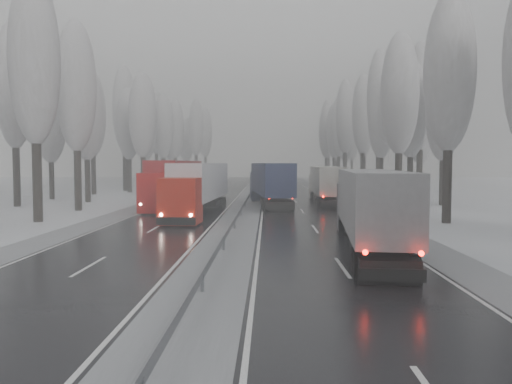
{
  "coord_description": "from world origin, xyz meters",
  "views": [
    {
      "loc": [
        2.18,
        -20.36,
        4.32
      ],
      "look_at": [
        1.31,
        16.01,
        2.2
      ],
      "focal_mm": 35.0,
      "sensor_mm": 36.0,
      "label": 1
    }
  ],
  "objects_px": {
    "truck_blue_box": "(270,181)",
    "truck_cream_box": "(325,182)",
    "box_truck_distant": "(288,178)",
    "truck_red_red": "(174,180)",
    "truck_red_white": "(199,185)",
    "truck_grey_tarp": "(369,204)"
  },
  "relations": [
    {
      "from": "truck_blue_box",
      "to": "truck_cream_box",
      "type": "height_order",
      "value": "truck_blue_box"
    },
    {
      "from": "truck_red_white",
      "to": "truck_blue_box",
      "type": "bearing_deg",
      "value": 59.17
    },
    {
      "from": "truck_blue_box",
      "to": "box_truck_distant",
      "type": "distance_m",
      "value": 49.8
    },
    {
      "from": "truck_cream_box",
      "to": "truck_blue_box",
      "type": "bearing_deg",
      "value": -150.97
    },
    {
      "from": "truck_grey_tarp",
      "to": "truck_red_white",
      "type": "relative_size",
      "value": 0.92
    },
    {
      "from": "truck_blue_box",
      "to": "truck_red_white",
      "type": "xyz_separation_m",
      "value": [
        -5.85,
        -8.79,
        0.0
      ]
    },
    {
      "from": "truck_grey_tarp",
      "to": "truck_blue_box",
      "type": "distance_m",
      "value": 25.54
    },
    {
      "from": "truck_grey_tarp",
      "to": "truck_red_white",
      "type": "distance_m",
      "value": 19.45
    },
    {
      "from": "truck_red_white",
      "to": "truck_red_red",
      "type": "relative_size",
      "value": 0.95
    },
    {
      "from": "truck_red_red",
      "to": "truck_cream_box",
      "type": "bearing_deg",
      "value": 16.26
    },
    {
      "from": "truck_red_white",
      "to": "box_truck_distant",
      "type": "bearing_deg",
      "value": 83.52
    },
    {
      "from": "truck_blue_box",
      "to": "truck_cream_box",
      "type": "xyz_separation_m",
      "value": [
        5.85,
        3.11,
        -0.2
      ]
    },
    {
      "from": "truck_red_white",
      "to": "truck_red_red",
      "type": "bearing_deg",
      "value": 116.94
    },
    {
      "from": "box_truck_distant",
      "to": "truck_blue_box",
      "type": "bearing_deg",
      "value": -96.94
    },
    {
      "from": "truck_cream_box",
      "to": "truck_red_red",
      "type": "distance_m",
      "value": 15.75
    },
    {
      "from": "truck_blue_box",
      "to": "box_truck_distant",
      "type": "relative_size",
      "value": 2.47
    },
    {
      "from": "truck_cream_box",
      "to": "box_truck_distant",
      "type": "xyz_separation_m",
      "value": [
        -2.13,
        46.53,
        -1.02
      ]
    },
    {
      "from": "truck_red_red",
      "to": "truck_red_white",
      "type": "bearing_deg",
      "value": -64.58
    },
    {
      "from": "truck_grey_tarp",
      "to": "truck_cream_box",
      "type": "xyz_separation_m",
      "value": [
        1.08,
        28.2,
        -0.01
      ]
    },
    {
      "from": "truck_grey_tarp",
      "to": "truck_cream_box",
      "type": "height_order",
      "value": "truck_grey_tarp"
    },
    {
      "from": "truck_grey_tarp",
      "to": "truck_blue_box",
      "type": "bearing_deg",
      "value": 106.13
    },
    {
      "from": "truck_red_red",
      "to": "truck_blue_box",
      "type": "bearing_deg",
      "value": 7.09
    }
  ]
}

